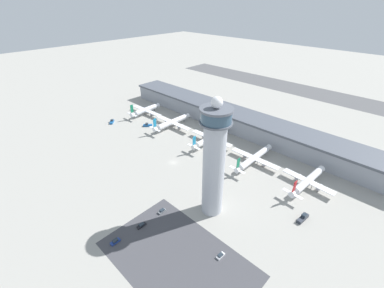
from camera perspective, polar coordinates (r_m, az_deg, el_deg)
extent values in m
plane|color=#9E9B93|center=(169.92, -4.15, -4.13)|extent=(1000.00, 1000.00, 0.00)
cube|color=#9399A3|center=(213.31, 9.83, 5.03)|extent=(231.12, 22.00, 12.93)
cube|color=#4C515B|center=(210.38, 10.01, 6.82)|extent=(231.12, 25.00, 1.60)
cube|color=#515154|center=(329.33, 23.62, 10.83)|extent=(346.68, 44.00, 0.01)
cylinder|color=#ADB2BC|center=(120.97, 4.78, -5.93)|extent=(10.29, 10.29, 48.99)
cylinder|color=#565B66|center=(108.23, 5.33, 4.79)|extent=(14.34, 14.34, 0.80)
cylinder|color=#334C60|center=(107.02, 5.41, 6.20)|extent=(13.19, 13.19, 5.03)
cylinder|color=#565B66|center=(105.83, 5.48, 7.69)|extent=(14.34, 14.34, 1.00)
sphere|color=white|center=(104.73, 5.56, 9.20)|extent=(4.98, 4.98, 4.98)
cube|color=#424247|center=(117.77, -3.27, -24.13)|extent=(64.00, 40.00, 0.01)
cylinder|color=silver|center=(241.42, -10.21, 7.50)|extent=(5.49, 23.03, 4.39)
cone|color=silver|center=(249.29, -7.84, 8.44)|extent=(4.58, 4.16, 4.39)
cone|color=silver|center=(233.71, -12.86, 6.43)|extent=(4.21, 5.46, 3.96)
cube|color=silver|center=(241.97, -10.11, 7.37)|extent=(36.30, 6.14, 0.44)
cylinder|color=#A8A8B2|center=(248.61, -11.04, 7.57)|extent=(2.65, 4.95, 2.42)
cylinder|color=#A8A8B2|center=(237.61, -8.72, 6.70)|extent=(2.65, 4.95, 2.42)
cube|color=#14704C|center=(230.98, -13.23, 7.64)|extent=(0.43, 2.81, 7.03)
cube|color=silver|center=(232.78, -13.16, 6.42)|extent=(12.39, 2.59, 0.24)
cylinder|color=black|center=(248.61, -8.33, 7.52)|extent=(0.28, 0.28, 2.16)
cylinder|color=black|center=(240.26, -9.73, 6.58)|extent=(0.28, 0.28, 2.16)
cylinder|color=black|center=(244.73, -10.67, 6.94)|extent=(0.28, 0.28, 2.16)
cylinder|color=white|center=(213.67, -4.38, 4.91)|extent=(4.47, 29.23, 4.31)
cone|color=white|center=(223.99, -1.24, 6.23)|extent=(4.33, 3.90, 4.31)
cone|color=white|center=(203.81, -7.94, 3.39)|extent=(3.91, 5.19, 3.88)
cube|color=white|center=(214.34, -4.25, 4.78)|extent=(37.52, 4.60, 0.44)
cylinder|color=#A8A8B2|center=(220.86, -5.44, 5.15)|extent=(2.40, 4.75, 2.37)
cylinder|color=#A8A8B2|center=(210.30, -2.58, 3.92)|extent=(2.40, 4.75, 2.37)
cube|color=#197FB2|center=(200.80, -8.28, 4.72)|extent=(0.32, 2.80, 6.90)
cube|color=white|center=(202.84, -8.26, 3.36)|extent=(12.08, 2.07, 0.24)
cylinder|color=black|center=(223.39, -1.80, 5.20)|extent=(0.28, 0.28, 2.50)
cylinder|color=black|center=(212.99, -3.83, 3.83)|extent=(0.28, 0.28, 2.50)
cylinder|color=black|center=(217.05, -4.92, 4.31)|extent=(0.28, 0.28, 2.50)
cylinder|color=white|center=(189.77, 4.27, 1.46)|extent=(4.56, 30.61, 3.92)
cone|color=white|center=(201.94, 7.31, 3.16)|extent=(3.99, 3.61, 3.92)
cone|color=white|center=(178.01, 0.70, -0.54)|extent=(3.62, 4.77, 3.52)
cube|color=white|center=(190.52, 4.38, 1.34)|extent=(35.50, 5.14, 0.44)
cylinder|color=#A8A8B2|center=(195.85, 2.85, 1.85)|extent=(2.24, 4.35, 2.15)
cylinder|color=#A8A8B2|center=(187.93, 6.32, 0.39)|extent=(2.24, 4.35, 2.15)
cube|color=#197FB2|center=(174.86, 0.50, 0.78)|extent=(0.36, 2.81, 6.27)
cube|color=white|center=(176.96, 0.41, -0.60)|extent=(11.01, 2.23, 0.24)
cylinder|color=black|center=(201.29, 6.75, 2.04)|extent=(0.28, 0.28, 2.66)
cylinder|color=black|center=(189.78, 4.84, 0.29)|extent=(0.28, 0.28, 2.66)
cylinder|color=black|center=(192.71, 3.56, 0.85)|extent=(0.28, 0.28, 2.66)
cylinder|color=white|center=(171.81, 13.69, -2.98)|extent=(4.01, 30.92, 3.92)
cone|color=white|center=(185.05, 16.51, -0.84)|extent=(3.93, 3.54, 3.92)
cone|color=white|center=(158.93, 10.28, -5.55)|extent=(3.54, 4.72, 3.53)
cube|color=white|center=(172.64, 13.77, -3.09)|extent=(34.29, 4.50, 0.44)
cylinder|color=#A8A8B2|center=(176.96, 11.93, -2.41)|extent=(2.17, 4.32, 2.16)
cylinder|color=#A8A8B2|center=(171.34, 15.93, -4.18)|extent=(2.17, 4.32, 2.16)
cube|color=#14704C|center=(155.38, 10.25, -4.17)|extent=(0.31, 2.80, 6.28)
cube|color=white|center=(157.77, 10.01, -5.64)|extent=(10.99, 2.03, 0.24)
cylinder|color=black|center=(184.24, 15.93, -1.98)|extent=(0.28, 0.28, 2.07)
cylinder|color=black|center=(172.23, 14.31, -4.18)|extent=(0.28, 0.28, 2.07)
cylinder|color=black|center=(174.39, 12.78, -3.49)|extent=(0.28, 0.28, 2.07)
cylinder|color=white|center=(161.14, 24.39, -7.40)|extent=(5.91, 27.33, 4.02)
cone|color=white|center=(173.45, 26.62, -5.15)|extent=(4.27, 3.89, 4.02)
cone|color=white|center=(148.95, 21.66, -10.11)|extent=(3.95, 5.07, 3.62)
cube|color=white|center=(161.96, 24.42, -7.51)|extent=(30.39, 6.50, 0.44)
cylinder|color=#A8A8B2|center=(165.15, 22.55, -6.79)|extent=(2.52, 4.57, 2.21)
cylinder|color=#A8A8B2|center=(161.95, 26.47, -8.61)|extent=(2.52, 4.57, 2.21)
cube|color=red|center=(145.08, 21.87, -8.70)|extent=(0.49, 2.81, 6.44)
cube|color=white|center=(147.69, 21.43, -10.24)|extent=(11.38, 2.78, 0.24)
cylinder|color=black|center=(172.74, 25.97, -6.44)|extent=(0.28, 0.28, 2.45)
cylinder|color=black|center=(162.10, 24.99, -8.76)|extent=(0.28, 0.28, 2.45)
cylinder|color=black|center=(163.53, 23.24, -7.94)|extent=(0.28, 0.28, 2.45)
cube|color=black|center=(219.58, -9.79, 3.94)|extent=(6.05, 6.10, 0.12)
cube|color=#195699|center=(219.28, -9.81, 4.10)|extent=(6.94, 7.01, 1.52)
cube|color=#232D38|center=(218.79, -10.03, 4.42)|extent=(3.15, 3.15, 1.25)
cube|color=black|center=(233.20, -17.35, 4.57)|extent=(6.30, 6.00, 0.12)
cube|color=#195699|center=(232.94, -17.37, 4.71)|extent=(7.27, 6.89, 1.39)
cube|color=#232D38|center=(233.10, -17.38, 5.07)|extent=(3.13, 3.12, 1.14)
cube|color=black|center=(142.16, 23.32, -15.17)|extent=(2.87, 6.89, 0.12)
cube|color=#2D333D|center=(141.63, 23.38, -14.94)|extent=(3.09, 8.17, 1.71)
cube|color=#232D38|center=(141.16, 23.67, -14.32)|extent=(2.25, 2.58, 1.40)
cube|color=black|center=(118.85, 6.34, -23.57)|extent=(1.82, 3.50, 0.12)
cube|color=silver|center=(118.59, 6.35, -23.47)|extent=(1.91, 4.16, 0.78)
cube|color=#232D38|center=(117.97, 6.34, -23.30)|extent=(1.64, 2.31, 0.64)
cube|color=black|center=(135.84, -6.68, -14.76)|extent=(1.74, 3.63, 0.12)
cube|color=slate|center=(135.58, -6.69, -14.65)|extent=(1.82, 4.32, 0.87)
cube|color=#232D38|center=(135.06, -6.67, -14.39)|extent=(1.59, 2.39, 0.71)
cube|color=black|center=(130.88, -11.14, -17.45)|extent=(1.75, 3.89, 0.12)
cube|color=black|center=(130.64, -11.16, -17.35)|extent=(1.82, 4.62, 0.76)
cube|color=#232D38|center=(130.18, -11.15, -17.12)|extent=(1.60, 2.55, 0.62)
cube|color=black|center=(127.26, -16.67, -20.20)|extent=(1.88, 3.74, 0.12)
cube|color=navy|center=(126.99, -16.69, -20.09)|extent=(1.97, 4.45, 0.86)
cube|color=#232D38|center=(126.43, -16.70, -19.84)|extent=(1.70, 2.46, 0.70)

